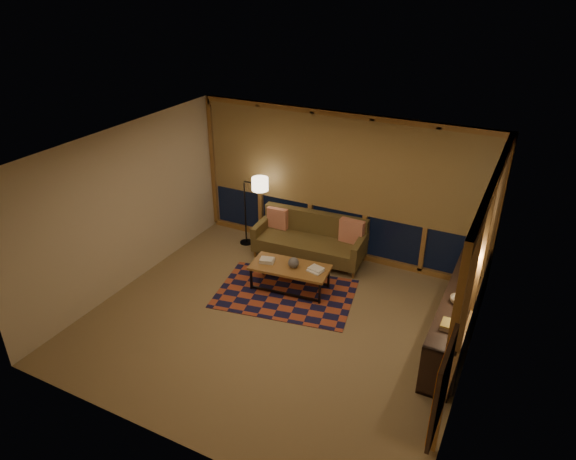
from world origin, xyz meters
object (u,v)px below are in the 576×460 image
at_px(coffee_table, 290,277).
at_px(floor_lamp, 245,210).
at_px(bookshelf, 458,311).
at_px(sofa, 309,239).

relative_size(coffee_table, floor_lamp, 0.92).
bearing_deg(floor_lamp, bookshelf, -18.28).
relative_size(coffee_table, bookshelf, 0.44).
bearing_deg(bookshelf, sofa, 160.99).
height_order(sofa, floor_lamp, floor_lamp).
relative_size(sofa, floor_lamp, 1.41).
bearing_deg(sofa, bookshelf, -22.64).
bearing_deg(coffee_table, sofa, 91.16).
relative_size(sofa, coffee_table, 1.53).
xyz_separation_m(sofa, bookshelf, (2.84, -0.98, -0.04)).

